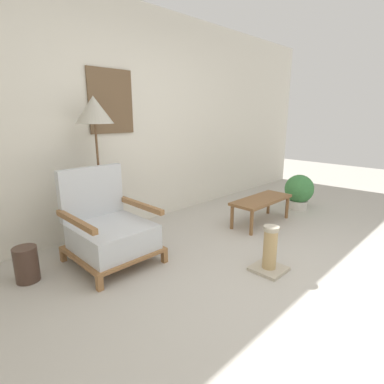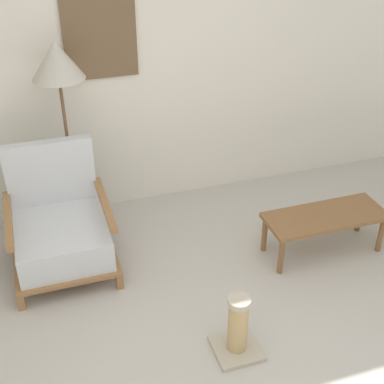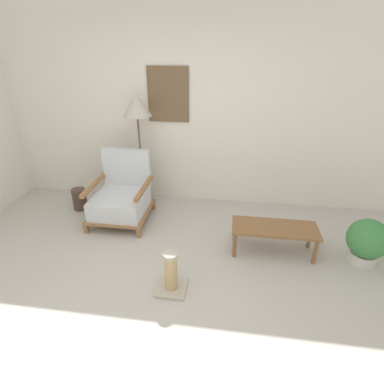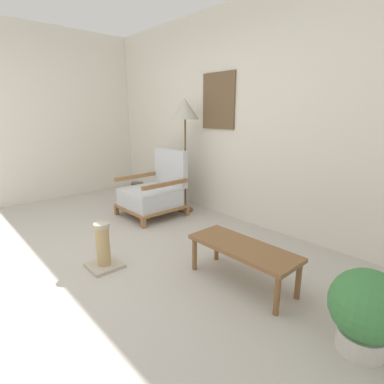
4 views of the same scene
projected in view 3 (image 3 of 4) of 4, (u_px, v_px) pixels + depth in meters
The scene contains 8 objects.
ground_plane at pixel (146, 314), 2.67m from camera, with size 14.00×14.00×0.00m, color #B7B2A8.
wall_back at pixel (186, 110), 4.12m from camera, with size 8.00×0.09×2.70m.
armchair at pixel (121, 197), 4.00m from camera, with size 0.74×0.78×0.90m.
floor_lamp at pixel (137, 110), 3.89m from camera, with size 0.38×0.38×1.59m.
coffee_table at pixel (274, 230), 3.34m from camera, with size 0.94×0.37×0.34m.
vase at pixel (80, 199), 4.31m from camera, with size 0.20×0.20×0.31m, color #473328.
potted_plant at pixel (367, 241), 3.18m from camera, with size 0.43×0.43×0.53m.
scratching_post at pixel (171, 275), 2.87m from camera, with size 0.29×0.29×0.43m.
Camera 3 is at (0.68, -1.82, 2.16)m, focal length 28.00 mm.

